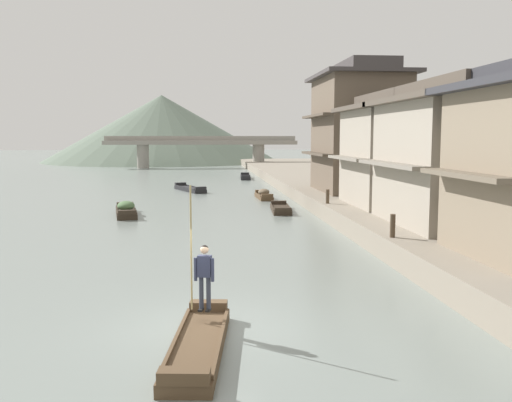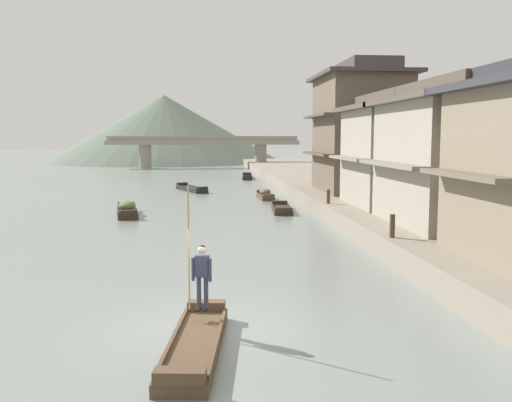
# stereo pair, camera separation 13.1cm
# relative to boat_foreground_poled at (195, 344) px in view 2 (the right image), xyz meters

# --- Properties ---
(ground_plane) EXTENTS (400.00, 400.00, 0.00)m
(ground_plane) POSITION_rel_boat_foreground_poled_xyz_m (0.25, 1.56, -0.17)
(ground_plane) COLOR gray
(riverbank_right) EXTENTS (18.00, 110.00, 0.92)m
(riverbank_right) POSITION_rel_boat_foreground_poled_xyz_m (15.90, 31.56, 0.29)
(riverbank_right) COLOR gray
(riverbank_right) RESTS_ON ground
(boat_foreground_poled) EXTENTS (1.58, 4.74, 0.51)m
(boat_foreground_poled) POSITION_rel_boat_foreground_poled_xyz_m (0.00, 0.00, 0.00)
(boat_foreground_poled) COLOR brown
(boat_foreground_poled) RESTS_ON ground
(boatman_person) EXTENTS (0.56, 0.32, 3.04)m
(boatman_person) POSITION_rel_boat_foreground_poled_xyz_m (0.14, 1.35, 1.35)
(boatman_person) COLOR black
(boatman_person) RESTS_ON boat_foreground_poled
(boat_moored_nearest) EXTENTS (1.09, 3.75, 0.75)m
(boat_moored_nearest) POSITION_rel_boat_foreground_poled_xyz_m (4.88, 30.82, 0.11)
(boat_moored_nearest) COLOR brown
(boat_moored_nearest) RESTS_ON ground
(boat_moored_second) EXTENTS (1.37, 5.02, 0.55)m
(boat_moored_second) POSITION_rel_boat_foreground_poled_xyz_m (5.13, 51.76, 0.01)
(boat_moored_second) COLOR #232326
(boat_moored_second) RESTS_ON ground
(boat_moored_third) EXTENTS (2.91, 5.29, 0.56)m
(boat_moored_third) POSITION_rel_boat_foreground_poled_xyz_m (-0.83, 37.54, 0.01)
(boat_moored_third) COLOR #232326
(boat_moored_third) RESTS_ON ground
(boat_moored_far) EXTENTS (1.81, 4.52, 0.86)m
(boat_moored_far) POSITION_rel_boat_foreground_poled_xyz_m (-4.38, 22.36, 0.15)
(boat_moored_far) COLOR #33281E
(boat_moored_far) RESTS_ON ground
(boat_midriver_drifting) EXTENTS (1.38, 4.09, 0.47)m
(boat_midriver_drifting) POSITION_rel_boat_foreground_poled_xyz_m (5.10, 23.18, -0.01)
(boat_midriver_drifting) COLOR #33281E
(boat_midriver_drifting) RESTS_ON ground
(house_waterfront_second) EXTENTS (6.01, 7.92, 6.14)m
(house_waterfront_second) POSITION_rel_boat_foreground_poled_xyz_m (10.84, 11.41, 3.75)
(house_waterfront_second) COLOR gray
(house_waterfront_second) RESTS_ON riverbank_right
(house_waterfront_tall) EXTENTS (5.96, 7.12, 6.14)m
(house_waterfront_tall) POSITION_rel_boat_foreground_poled_xyz_m (10.82, 18.47, 3.75)
(house_waterfront_tall) COLOR gray
(house_waterfront_tall) RESTS_ON riverbank_right
(house_waterfront_narrow) EXTENTS (6.42, 8.28, 8.74)m
(house_waterfront_narrow) POSITION_rel_boat_foreground_poled_xyz_m (11.05, 26.84, 5.04)
(house_waterfront_narrow) COLOR brown
(house_waterfront_narrow) RESTS_ON riverbank_right
(mooring_post_dock_near) EXTENTS (0.20, 0.20, 0.88)m
(mooring_post_dock_near) POSITION_rel_boat_foreground_poled_xyz_m (7.25, 8.46, 1.19)
(mooring_post_dock_near) COLOR #473828
(mooring_post_dock_near) RESTS_ON riverbank_right
(mooring_post_dock_mid) EXTENTS (0.20, 0.20, 0.80)m
(mooring_post_dock_mid) POSITION_rel_boat_foreground_poled_xyz_m (7.25, 19.45, 1.15)
(mooring_post_dock_mid) COLOR #473828
(mooring_post_dock_mid) RESTS_ON riverbank_right
(stone_bridge) EXTENTS (29.18, 2.40, 4.83)m
(stone_bridge) POSITION_rel_boat_foreground_poled_xyz_m (0.25, 75.22, 3.05)
(stone_bridge) COLOR gray
(stone_bridge) RESTS_ON ground
(hill_far_west) EXTENTS (44.86, 44.86, 12.66)m
(hill_far_west) POSITION_rel_boat_foreground_poled_xyz_m (-7.17, 99.47, 6.16)
(hill_far_west) COLOR #5B6B5B
(hill_far_west) RESTS_ON ground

